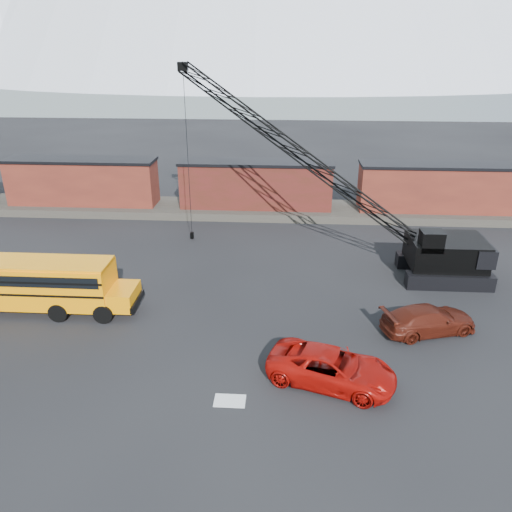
{
  "coord_description": "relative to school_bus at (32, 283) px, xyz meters",
  "views": [
    {
      "loc": [
        2.8,
        -21.64,
        14.8
      ],
      "look_at": [
        1.07,
        5.32,
        3.0
      ],
      "focal_mm": 35.0,
      "sensor_mm": 36.0,
      "label": 1
    }
  ],
  "objects": [
    {
      "name": "boxcar_mid",
      "position": [
        11.82,
        18.66,
        0.97
      ],
      "size": [
        13.7,
        3.1,
        4.17
      ],
      "color": "#541817",
      "rests_on": "gravel_berm"
    },
    {
      "name": "school_bus",
      "position": [
        0.0,
        0.0,
        0.0
      ],
      "size": [
        11.65,
        2.65,
        3.19
      ],
      "color": "orange",
      "rests_on": "ground"
    },
    {
      "name": "snow_patch",
      "position": [
        12.32,
        -7.34,
        -1.78
      ],
      "size": [
        1.4,
        0.9,
        0.02
      ],
      "primitive_type": "cube",
      "color": "silver",
      "rests_on": "ground"
    },
    {
      "name": "boxcar_west_near",
      "position": [
        -4.18,
        18.66,
        0.97
      ],
      "size": [
        13.7,
        3.1,
        4.17
      ],
      "color": "#4C1C15",
      "rests_on": "gravel_berm"
    },
    {
      "name": "boxcar_east_near",
      "position": [
        27.82,
        18.66,
        0.97
      ],
      "size": [
        13.7,
        3.1,
        4.17
      ],
      "color": "#4C1C15",
      "rests_on": "gravel_berm"
    },
    {
      "name": "crawler_crane",
      "position": [
        15.46,
        8.99,
        5.78
      ],
      "size": [
        21.34,
        8.39,
        13.52
      ],
      "color": "black",
      "rests_on": "ground"
    },
    {
      "name": "gravel_berm",
      "position": [
        11.82,
        18.66,
        -1.44
      ],
      "size": [
        120.0,
        5.0,
        0.7
      ],
      "primitive_type": "cube",
      "color": "#47423A",
      "rests_on": "ground"
    },
    {
      "name": "ground",
      "position": [
        11.82,
        -3.34,
        -1.79
      ],
      "size": [
        160.0,
        160.0,
        0.0
      ],
      "primitive_type": "plane",
      "color": "black",
      "rests_on": "ground"
    },
    {
      "name": "maroon_suv",
      "position": [
        22.51,
        -0.95,
        -1.03
      ],
      "size": [
        5.64,
        3.59,
        1.52
      ],
      "primitive_type": "imported",
      "rotation": [
        0.0,
        0.0,
        1.87
      ],
      "color": "#47160C",
      "rests_on": "ground"
    },
    {
      "name": "red_pickup",
      "position": [
        16.9,
        -5.72,
        -0.97
      ],
      "size": [
        6.48,
        4.43,
        1.65
      ],
      "primitive_type": "imported",
      "rotation": [
        0.0,
        0.0,
        1.26
      ],
      "color": "#A40C07",
      "rests_on": "ground"
    }
  ]
}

